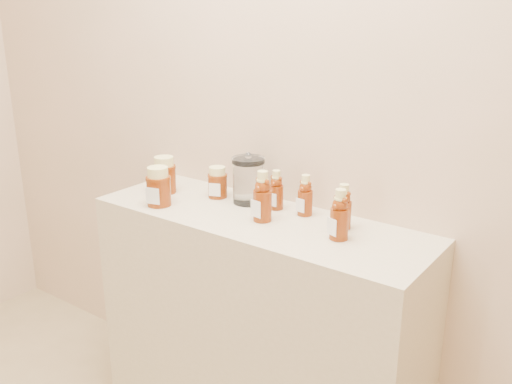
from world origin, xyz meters
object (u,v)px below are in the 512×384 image
Objects in this scene: bear_bottle_back_left at (276,187)px; display_table at (258,333)px; bear_bottle_front_left at (263,193)px; glass_canister at (248,178)px; honey_jar_left at (164,175)px.

display_table is at bearing -92.26° from bear_bottle_back_left.
bear_bottle_front_left is 0.19m from glass_canister.
bear_bottle_back_left reaches higher than display_table.
bear_bottle_front_left reaches higher than display_table.
honey_jar_left is 0.34m from glass_canister.
bear_bottle_front_left is (0.03, -0.12, 0.02)m from bear_bottle_back_left.
bear_bottle_back_left is 1.13× the size of honey_jar_left.
honey_jar_left is at bearing -174.42° from bear_bottle_front_left.
glass_canister is (-0.12, -0.00, 0.01)m from bear_bottle_back_left.
glass_canister is at bearing 22.52° from honey_jar_left.
bear_bottle_front_left is at bearing -78.37° from bear_bottle_back_left.
bear_bottle_back_left is 0.45m from honey_jar_left.
honey_jar_left is at bearing -168.92° from bear_bottle_back_left.
display_table is 8.61× the size of honey_jar_left.
bear_bottle_back_left is 0.87× the size of glass_canister.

